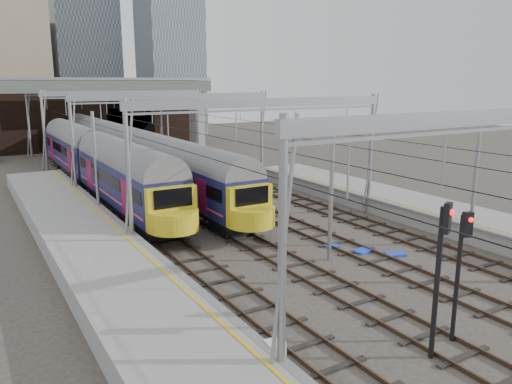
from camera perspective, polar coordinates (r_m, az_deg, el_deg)
ground at (r=24.16m, az=11.35°, el=-9.04°), size 160.00×160.00×0.00m
platform_left at (r=21.35m, az=-14.73°, el=-10.56°), size 4.32×55.00×1.12m
tracks at (r=36.12m, az=-4.70°, el=-1.56°), size 14.40×80.00×0.22m
overhead_line at (r=41.04m, az=-8.90°, el=9.28°), size 16.80×80.00×8.00m
retaining_wall at (r=70.61m, az=-17.14°, el=8.36°), size 28.00×2.75×9.00m
overbridge at (r=64.40m, az=-17.25°, el=10.62°), size 28.00×3.00×9.25m
city_skyline at (r=89.25m, az=-19.81°, el=17.15°), size 37.50×27.50×60.00m
train_main at (r=56.68m, az=-17.02°, el=5.57°), size 2.76×63.86×4.76m
train_second at (r=42.37m, az=-17.73°, el=3.45°), size 2.88×33.35×4.93m
signal_near_left at (r=16.64m, az=20.31°, el=-7.66°), size 0.41×0.48×5.22m
signal_near_centre at (r=18.08m, az=22.36°, el=-7.26°), size 0.37×0.46×4.65m
relay_cabinet at (r=15.97m, az=2.13°, el=-18.42°), size 0.60×0.51×1.13m
equip_cover_a at (r=27.53m, az=8.65°, el=-6.12°), size 0.86×0.68×0.09m
equip_cover_b at (r=27.02m, az=12.07°, el=-6.60°), size 1.06×0.82×0.11m
equip_cover_c at (r=26.94m, az=15.63°, el=-6.85°), size 1.12×0.92×0.11m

